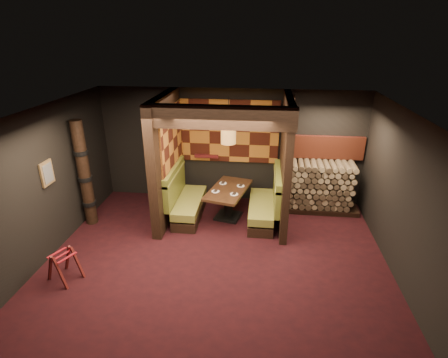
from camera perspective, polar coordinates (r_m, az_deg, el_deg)
floor at (r=6.95m, az=-1.26°, el=-13.08°), size 6.50×5.50×0.02m
ceiling at (r=5.75m, az=-1.51°, el=10.69°), size 6.50×5.50×0.02m
wall_back at (r=8.77m, az=1.10°, el=5.38°), size 6.50×0.02×2.85m
wall_front at (r=3.94m, az=-7.18°, el=-19.70°), size 6.50×0.02×2.85m
wall_left at (r=7.37m, az=-27.35°, el=-0.84°), size 0.02×5.50×2.85m
wall_right at (r=6.64m, az=27.79°, el=-3.45°), size 0.02×5.50×2.85m
partition_left at (r=7.98m, az=-9.40°, el=3.23°), size 0.20×2.20×2.85m
partition_right at (r=7.75m, az=9.95°, el=2.59°), size 0.15×2.10×2.85m
header_beam at (r=6.48m, az=-0.84°, el=10.04°), size 2.85×0.18×0.44m
tapa_back_panel at (r=8.61m, az=0.92°, el=7.79°), size 2.40×0.06×1.55m
tapa_side_panel at (r=7.97m, az=-8.43°, el=6.51°), size 0.04×1.85×1.45m
lacquer_shelf at (r=8.82m, az=-2.88°, el=3.78°), size 0.60×0.12×0.07m
booth_bench_left at (r=8.28m, az=-6.36°, el=-3.53°), size 0.68×1.60×1.14m
booth_bench_right at (r=8.10m, az=6.87°, el=-4.21°), size 0.68×1.60×1.14m
dining_table at (r=8.12m, az=0.70°, el=-3.11°), size 1.07×1.55×0.74m
place_settings at (r=8.01m, az=0.71°, el=-1.53°), size 0.72×0.75×0.03m
pendant_lamp at (r=7.51m, az=0.72°, el=7.49°), size 0.33×0.33×1.00m
framed_picture at (r=7.36m, az=-26.93°, el=0.85°), size 0.05×0.36×0.46m
luggage_rack at (r=6.93m, az=-24.68°, el=-12.53°), size 0.67×0.59×0.61m
totem_column at (r=8.22m, az=-21.82°, el=0.64°), size 0.31×0.31×2.40m
firewood_stack at (r=8.77m, az=15.82°, el=-1.23°), size 1.73×0.70×1.22m
mosaic_header at (r=8.76m, az=16.15°, el=4.98°), size 1.83×0.10×0.56m
bay_front_post at (r=8.00m, az=10.51°, el=3.21°), size 0.08×0.08×2.85m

